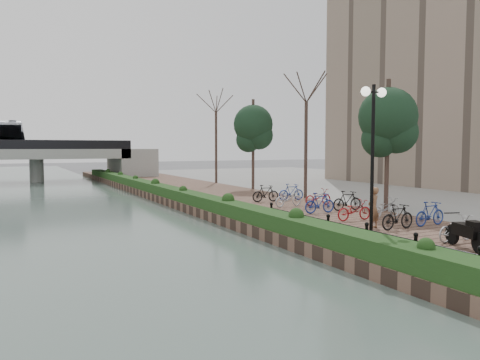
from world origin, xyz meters
TOP-DOWN VIEW (x-y plane):
  - ground at (0.00, 0.00)m, footprint 220.00×220.00m
  - promenade at (4.00, 17.50)m, footprint 8.00×75.00m
  - inland_pavement at (20.00, 17.50)m, footprint 24.00×75.00m
  - hedge at (0.60, 20.00)m, footprint 1.10×56.00m
  - chain_fence at (1.40, 2.00)m, footprint 0.10×14.10m
  - lamppost at (2.26, 3.75)m, footprint 1.02×0.32m
  - motorcycle at (3.95, 1.38)m, footprint 1.07×1.80m
  - pedestrian at (4.00, 5.53)m, footprint 0.69×0.57m
  - bicycle_parking at (5.50, 8.60)m, footprint 2.40×14.69m
  - street_trees at (8.00, 12.68)m, footprint 3.20×37.12m

SIDE VIEW (x-z plane):
  - ground at x=0.00m, z-range 0.00..0.00m
  - promenade at x=4.00m, z-range 0.00..0.50m
  - inland_pavement at x=20.00m, z-range 0.00..0.50m
  - hedge at x=0.60m, z-range 0.50..1.10m
  - chain_fence at x=1.40m, z-range 0.50..1.20m
  - bicycle_parking at x=5.50m, z-range 0.47..1.47m
  - motorcycle at x=3.95m, z-range 0.50..1.57m
  - pedestrian at x=4.00m, z-range 0.50..2.12m
  - street_trees at x=8.00m, z-range 0.29..7.09m
  - lamppost at x=2.26m, z-range 1.63..6.90m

